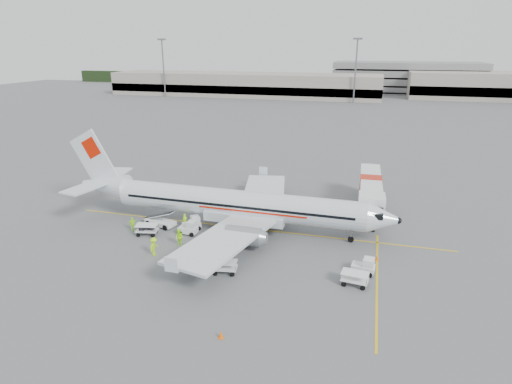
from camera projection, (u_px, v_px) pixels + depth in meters
ground at (251, 229)px, 49.13m from camera, size 360.00×360.00×0.00m
stripe_lead at (251, 229)px, 49.13m from camera, size 44.00×0.20×0.01m
stripe_cross at (377, 280)px, 38.35m from camera, size 0.20×20.00×0.01m
terminal_west at (244, 84)px, 176.15m from camera, size 110.00×22.00×9.00m
parking_garage at (406, 76)px, 186.50m from camera, size 62.00×24.00×14.00m
treeline at (350, 82)px, 207.71m from camera, size 300.00×3.00×6.00m
mast_west at (164, 68)px, 170.56m from camera, size 3.20×1.20×22.00m
mast_center at (355, 71)px, 151.88m from camera, size 3.20×1.20×22.00m
aircraft at (238, 186)px, 47.46m from camera, size 38.05×30.08×10.35m
jet_bridge at (370, 194)px, 53.54m from camera, size 3.81×17.44×4.55m
belt_loader at (160, 215)px, 49.49m from camera, size 5.11×2.94×2.61m
tug_fore at (363, 265)px, 39.32m from camera, size 2.20×1.45×1.60m
tug_mid at (188, 227)px, 47.52m from camera, size 2.06×1.22×1.57m
tug_aft at (192, 223)px, 48.69m from camera, size 2.28×2.14×1.55m
cart_loaded_a at (237, 231)px, 47.06m from camera, size 2.63×1.90×1.24m
cart_loaded_b at (147, 230)px, 47.37m from camera, size 2.58×1.83×1.23m
cart_empty_a at (225, 267)px, 39.43m from camera, size 2.48×1.72×1.19m
cart_empty_b at (355, 279)px, 37.44m from camera, size 2.48×1.65×1.22m
cone_nose at (377, 257)px, 41.88m from camera, size 0.35×0.35×0.57m
cone_port at (290, 199)px, 57.76m from camera, size 0.34×0.34×0.56m
cone_stbd at (221, 334)px, 30.74m from camera, size 0.38×0.38×0.62m
crew_a at (185, 220)px, 49.40m from camera, size 0.62×0.44×1.59m
crew_b at (179, 238)px, 44.69m from camera, size 1.10×0.98×1.87m
crew_c at (154, 247)px, 42.65m from camera, size 0.78×1.28×1.91m
crew_d at (133, 224)px, 48.38m from camera, size 1.00×0.87×1.62m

